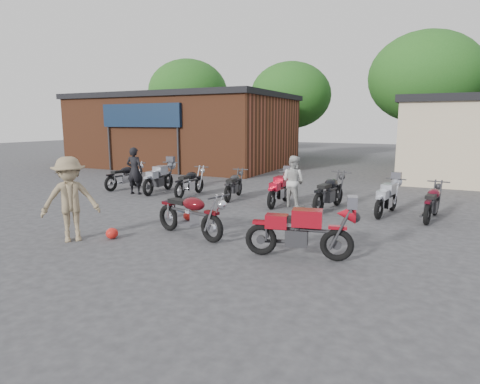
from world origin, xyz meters
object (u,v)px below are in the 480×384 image
at_px(sportbike, 301,229).
at_px(row_bike_1, 159,177).
at_px(row_bike_3, 234,184).
at_px(row_bike_6, 387,196).
at_px(person_dark, 135,171).
at_px(person_tan, 70,199).
at_px(row_bike_5, 329,190).
at_px(row_bike_2, 190,181).
at_px(row_bike_4, 279,188).
at_px(row_bike_0, 125,175).
at_px(helmet, 112,233).
at_px(person_light, 293,181).
at_px(vintage_motorcycle, 190,211).
at_px(row_bike_7, 433,200).

xyz_separation_m(sportbike, row_bike_1, (-7.15, 4.84, 0.01)).
xyz_separation_m(row_bike_3, row_bike_6, (5.11, -0.24, 0.01)).
xyz_separation_m(person_dark, row_bike_3, (3.72, 0.81, -0.34)).
bearing_deg(row_bike_6, row_bike_3, 97.25).
distance_m(person_tan, row_bike_5, 7.33).
distance_m(row_bike_3, row_bike_6, 5.12).
xyz_separation_m(person_dark, row_bike_2, (2.03, 0.61, -0.32)).
relative_size(person_tan, row_bike_4, 1.01).
bearing_deg(person_dark, row_bike_0, -43.44).
relative_size(row_bike_2, row_bike_6, 1.02).
relative_size(row_bike_0, row_bike_5, 0.92).
bearing_deg(helmet, row_bike_1, 117.33).
distance_m(person_light, row_bike_4, 0.55).
xyz_separation_m(sportbike, person_dark, (-7.75, 4.18, 0.28)).
distance_m(helmet, row_bike_1, 6.18).
distance_m(person_dark, row_bike_6, 8.86).
relative_size(person_dark, person_tan, 0.91).
height_order(vintage_motorcycle, person_tan, person_tan).
xyz_separation_m(person_light, row_bike_4, (-0.48, 0.06, -0.27)).
distance_m(row_bike_3, row_bike_7, 6.32).
height_order(row_bike_3, row_bike_6, row_bike_6).
bearing_deg(row_bike_3, row_bike_1, 82.91).
bearing_deg(row_bike_1, row_bike_4, -99.50).
height_order(row_bike_0, row_bike_5, row_bike_5).
bearing_deg(helmet, row_bike_5, 54.97).
bearing_deg(person_light, row_bike_5, -158.92).
bearing_deg(person_tan, row_bike_4, 13.29).
bearing_deg(row_bike_3, helmet, 167.08).
distance_m(row_bike_1, row_bike_3, 3.13).
bearing_deg(row_bike_4, person_dark, 93.44).
xyz_separation_m(helmet, row_bike_1, (-2.83, 5.47, 0.47)).
distance_m(person_dark, row_bike_5, 7.19).
xyz_separation_m(vintage_motorcycle, row_bike_7, (5.06, 4.32, -0.06)).
xyz_separation_m(row_bike_2, row_bike_6, (6.80, -0.04, -0.01)).
distance_m(row_bike_2, row_bike_4, 3.51).
bearing_deg(person_tan, row_bike_7, -12.63).
xyz_separation_m(person_dark, row_bike_6, (8.83, 0.57, -0.34)).
xyz_separation_m(helmet, row_bike_5, (3.74, 5.33, 0.47)).
distance_m(person_tan, row_bike_0, 7.24).
height_order(sportbike, person_tan, person_tan).
bearing_deg(person_light, row_bike_0, 14.81).
distance_m(row_bike_1, row_bike_5, 6.56).
bearing_deg(person_light, person_dark, 21.51).
xyz_separation_m(row_bike_1, row_bike_6, (8.23, -0.09, -0.06)).
xyz_separation_m(helmet, person_light, (2.59, 5.25, 0.69)).
distance_m(row_bike_0, row_bike_4, 6.71).
relative_size(sportbike, row_bike_1, 0.99).
distance_m(person_tan, row_bike_2, 5.99).
relative_size(row_bike_3, row_bike_6, 0.99).
relative_size(helmet, row_bike_3, 0.15).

